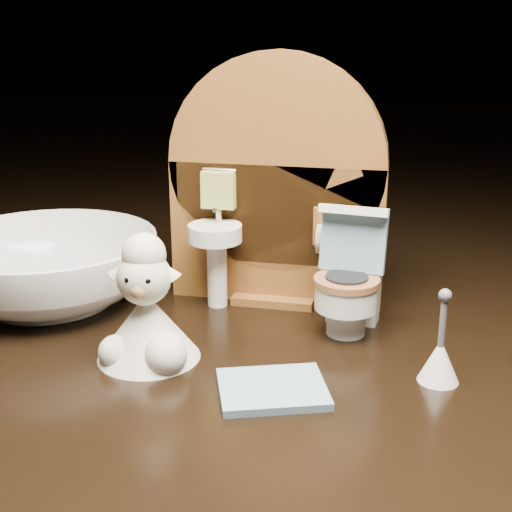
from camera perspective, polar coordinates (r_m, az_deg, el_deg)
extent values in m
cube|color=black|center=(0.41, -0.21, -13.16)|extent=(2.50, 2.50, 0.10)
cube|color=brown|center=(0.43, 1.65, 1.84)|extent=(0.13, 0.02, 0.09)
cylinder|color=brown|center=(0.42, 1.70, 7.42)|extent=(0.13, 0.02, 0.13)
cube|color=brown|center=(0.45, 1.60, -3.13)|extent=(0.05, 0.04, 0.01)
cylinder|color=white|center=(0.43, -3.13, -1.23)|extent=(0.01, 0.01, 0.04)
cylinder|color=white|center=(0.42, -3.30, 1.85)|extent=(0.03, 0.03, 0.01)
cylinder|color=silver|center=(0.43, -3.00, 3.47)|extent=(0.00, 0.00, 0.01)
cube|color=#B2BB4C|center=(0.42, -3.03, 5.30)|extent=(0.02, 0.01, 0.02)
cube|color=brown|center=(0.42, 6.26, 2.34)|extent=(0.02, 0.01, 0.02)
cylinder|color=#C8B08D|center=(0.41, 6.14, 1.31)|extent=(0.02, 0.02, 0.02)
cylinder|color=white|center=(0.40, 7.21, -5.09)|extent=(0.02, 0.02, 0.02)
cylinder|color=white|center=(0.39, 7.22, -3.19)|extent=(0.03, 0.03, 0.01)
cylinder|color=brown|center=(0.39, 7.27, -2.02)|extent=(0.04, 0.04, 0.00)
cube|color=white|center=(0.41, 7.83, -2.37)|extent=(0.03, 0.02, 0.04)
cube|color=#688E9D|center=(0.40, 7.82, 1.31)|extent=(0.04, 0.02, 0.04)
cube|color=white|center=(0.39, 7.83, 3.64)|extent=(0.04, 0.01, 0.01)
cylinder|color=#A3BC46|center=(0.40, 9.13, 1.10)|extent=(0.01, 0.01, 0.01)
cube|color=#688E9D|center=(0.34, 1.32, -10.59)|extent=(0.06, 0.06, 0.00)
cone|color=white|center=(0.36, 14.46, -8.08)|extent=(0.02, 0.02, 0.02)
cylinder|color=#59595B|center=(0.35, 14.72, -5.13)|extent=(0.00, 0.00, 0.03)
sphere|color=#59595B|center=(0.34, 14.90, -3.06)|extent=(0.01, 0.01, 0.01)
cone|color=beige|center=(0.37, -8.67, -5.52)|extent=(0.05, 0.05, 0.04)
sphere|color=beige|center=(0.36, -7.24, -7.84)|extent=(0.02, 0.02, 0.02)
sphere|color=beige|center=(0.37, -11.16, -7.56)|extent=(0.02, 0.02, 0.02)
sphere|color=beige|center=(0.36, -8.95, -1.74)|extent=(0.03, 0.03, 0.03)
sphere|color=tan|center=(0.35, -9.33, -2.69)|extent=(0.01, 0.01, 0.01)
sphere|color=beige|center=(0.36, -8.96, 0.10)|extent=(0.02, 0.02, 0.02)
cone|color=beige|center=(0.36, -10.80, -1.03)|extent=(0.01, 0.01, 0.01)
cone|color=beige|center=(0.36, -6.97, -1.18)|extent=(0.01, 0.01, 0.01)
sphere|color=black|center=(0.35, -10.20, -1.91)|extent=(0.00, 0.00, 0.00)
sphere|color=black|center=(0.35, -8.65, -1.98)|extent=(0.00, 0.00, 0.00)
imported|color=white|center=(0.45, -16.32, -1.05)|extent=(0.17, 0.17, 0.04)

